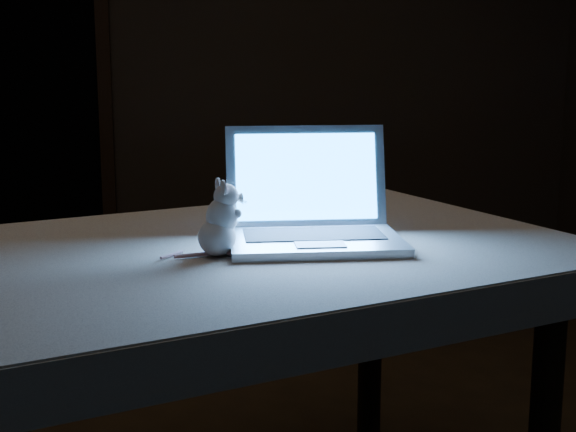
{
  "coord_description": "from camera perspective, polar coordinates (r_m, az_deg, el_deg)",
  "views": [
    {
      "loc": [
        -0.0,
        -2.62,
        1.31
      ],
      "look_at": [
        0.19,
        -0.62,
        0.92
      ],
      "focal_mm": 52.0,
      "sensor_mm": 36.0,
      "label": 1
    }
  ],
  "objects": [
    {
      "name": "plush_mouse",
      "position": [
        1.93,
        -4.9,
        -0.14
      ],
      "size": [
        0.15,
        0.15,
        0.18
      ],
      "primitive_type": null,
      "rotation": [
        0.0,
        0.0,
        0.15
      ],
      "color": "silver",
      "rests_on": "tablecloth"
    },
    {
      "name": "back_wall",
      "position": [
        5.12,
        -5.55,
        10.83
      ],
      "size": [
        4.5,
        0.04,
        2.6
      ],
      "primitive_type": "cube",
      "color": "black",
      "rests_on": "ground"
    },
    {
      "name": "laptop",
      "position": [
        2.01,
        1.91,
        1.88
      ],
      "size": [
        0.42,
        0.37,
        0.29
      ],
      "primitive_type": null,
      "rotation": [
        0.0,
        0.0,
        0.01
      ],
      "color": "silver",
      "rests_on": "tablecloth"
    },
    {
      "name": "front_wall",
      "position": [
        0.12,
        -3.46,
        7.71
      ],
      "size": [
        4.5,
        0.04,
        2.6
      ],
      "primitive_type": "cube",
      "color": "black",
      "rests_on": "ground"
    },
    {
      "name": "tablecloth",
      "position": [
        2.04,
        -3.86,
        -3.61
      ],
      "size": [
        1.88,
        1.46,
        0.11
      ],
      "primitive_type": null,
      "rotation": [
        0.0,
        0.0,
        0.23
      ],
      "color": "beige",
      "rests_on": "table"
    },
    {
      "name": "table",
      "position": [
        2.18,
        -3.53,
        -13.15
      ],
      "size": [
        1.83,
        1.54,
        0.84
      ],
      "primitive_type": null,
      "rotation": [
        0.0,
        0.0,
        0.4
      ],
      "color": "black",
      "rests_on": "floor"
    },
    {
      "name": "doorway",
      "position": [
        5.24,
        -17.73,
        7.8
      ],
      "size": [
        1.06,
        0.36,
        2.13
      ],
      "primitive_type": null,
      "color": "black",
      "rests_on": "back_wall"
    }
  ]
}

